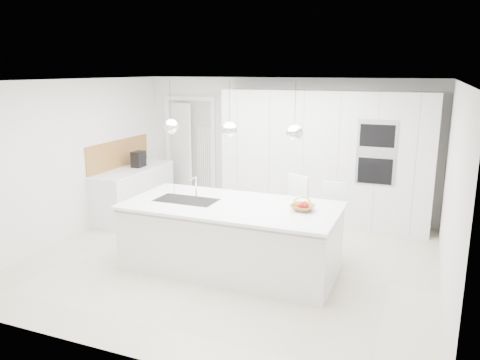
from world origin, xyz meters
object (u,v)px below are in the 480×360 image
at_px(fruit_bowl, 303,208).
at_px(bar_stool_left, 295,216).
at_px(island_base, 230,239).
at_px(espresso_machine, 138,159).
at_px(bar_stool_right, 331,222).

relative_size(fruit_bowl, bar_stool_left, 0.27).
height_order(island_base, espresso_machine, espresso_machine).
height_order(island_base, bar_stool_left, bar_stool_left).
bearing_deg(fruit_bowl, espresso_machine, 156.29).
height_order(fruit_bowl, espresso_machine, espresso_machine).
bearing_deg(bar_stool_left, bar_stool_right, 24.06).
distance_m(island_base, fruit_bowl, 1.08).
distance_m(espresso_machine, bar_stool_left, 3.31).
height_order(bar_stool_left, bar_stool_right, bar_stool_left).
distance_m(island_base, espresso_machine, 3.09).
bearing_deg(bar_stool_left, fruit_bowl, -43.34).
xyz_separation_m(island_base, espresso_machine, (-2.53, 1.66, 0.61)).
distance_m(island_base, bar_stool_right, 1.47).
xyz_separation_m(fruit_bowl, bar_stool_right, (0.23, 0.74, -0.39)).
bearing_deg(espresso_machine, bar_stool_right, -14.95).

